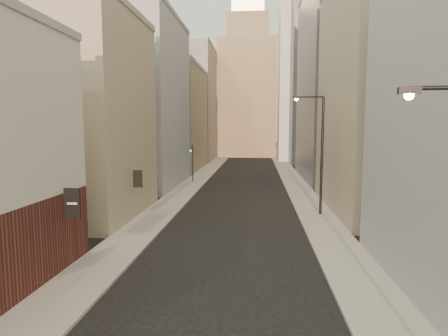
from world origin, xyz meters
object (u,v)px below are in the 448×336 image
streetlamp_mid (319,148)px  traffic_light_left (193,157)px  clock_tower (247,85)px  white_tower (298,72)px

streetlamp_mid → traffic_light_left: (-13.30, 16.92, -2.13)m
traffic_light_left → clock_tower: bearing=-95.7°
clock_tower → streetlamp_mid: clock_tower is taller
traffic_light_left → streetlamp_mid: bearing=129.3°
white_tower → streetlamp_mid: (-3.40, -50.36, -13.04)m
white_tower → traffic_light_left: size_ratio=8.30×
clock_tower → streetlamp_mid: size_ratio=4.61×
clock_tower → white_tower: size_ratio=1.08×
streetlamp_mid → traffic_light_left: streetlamp_mid is taller
streetlamp_mid → traffic_light_left: 21.63m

